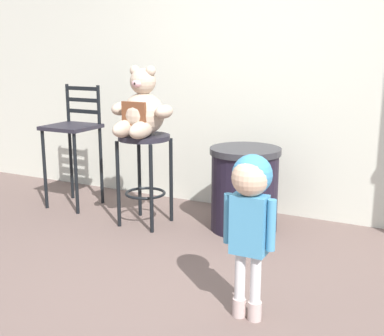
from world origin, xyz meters
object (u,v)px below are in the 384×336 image
at_px(bar_stool_with_teddy, 145,160).
at_px(trash_bin, 245,189).
at_px(child_walking, 250,202).
at_px(bar_chair_empty, 74,134).
at_px(teddy_bear, 142,111).

xyz_separation_m(bar_stool_with_teddy, trash_bin, (0.81, 0.26, -0.21)).
relative_size(bar_stool_with_teddy, child_walking, 0.83).
distance_m(bar_stool_with_teddy, trash_bin, 0.87).
bearing_deg(child_walking, bar_chair_empty, -2.33).
relative_size(bar_stool_with_teddy, bar_chair_empty, 0.68).
xyz_separation_m(child_walking, bar_chair_empty, (-2.26, 1.25, 0.01)).
bearing_deg(teddy_bear, child_walking, -37.87).
xyz_separation_m(bar_stool_with_teddy, child_walking, (1.37, -1.09, 0.12)).
relative_size(child_walking, trash_bin, 1.35).
distance_m(bar_stool_with_teddy, teddy_bear, 0.42).
bearing_deg(trash_bin, bar_chair_empty, -176.72).
bearing_deg(teddy_bear, trash_bin, 19.40).
relative_size(bar_stool_with_teddy, teddy_bear, 1.36).
xyz_separation_m(teddy_bear, child_walking, (1.37, -1.06, -0.30)).
bearing_deg(teddy_bear, bar_chair_empty, 168.09).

